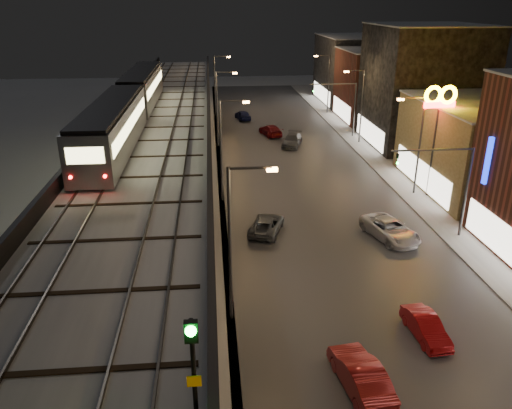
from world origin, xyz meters
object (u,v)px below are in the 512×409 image
car_near_white (361,376)px  car_onc_white (292,141)px  rail_signal (192,352)px  car_far_white (243,115)px  car_mid_silver (267,225)px  subway_train (130,103)px  car_onc_silver (426,328)px  car_mid_dark (271,131)px  car_onc_dark (390,230)px

car_near_white → car_onc_white: size_ratio=0.92×
rail_signal → car_far_white: (5.40, 64.10, -8.11)m
rail_signal → car_mid_silver: rail_signal is taller
subway_train → car_far_white: 32.50m
subway_train → rail_signal: 35.37m
subway_train → car_onc_white: (16.85, 14.24, -7.57)m
rail_signal → car_near_white: rail_signal is taller
car_far_white → car_onc_silver: (6.16, -52.94, -0.11)m
car_mid_silver → car_far_white: (0.77, 39.29, 0.08)m
subway_train → car_mid_dark: bearing=52.8°
subway_train → rail_signal: (6.40, -34.78, 0.53)m
rail_signal → car_onc_silver: rail_signal is taller
car_far_white → car_onc_dark: car_onc_dark is taller
car_near_white → car_onc_silver: 5.66m
car_onc_white → car_mid_dark: bearing=128.7°
car_onc_silver → car_mid_dark: bearing=90.1°
car_near_white → car_far_white: (-1.64, 56.35, -0.04)m
car_mid_dark → car_onc_dark: size_ratio=0.91×
car_far_white → car_onc_silver: size_ratio=1.13×
rail_signal → car_onc_silver: 18.04m
car_far_white → car_onc_dark: (8.30, -41.22, 0.02)m
subway_train → car_onc_white: size_ratio=6.95×
car_onc_silver → car_onc_dark: bearing=75.6°
car_near_white → car_onc_white: (3.42, 41.27, -0.03)m
car_near_white → car_mid_silver: bearing=-89.7°
rail_signal → subway_train: bearing=100.4°
car_onc_dark → car_onc_silver: bearing=-117.0°
car_far_white → car_onc_dark: 42.04m
car_mid_dark → car_onc_white: size_ratio=0.97×
car_mid_silver → subway_train: bearing=-23.0°
rail_signal → car_near_white: size_ratio=0.68×
subway_train → car_onc_dark: size_ratio=6.52×
car_far_white → car_onc_white: bearing=97.2°
car_onc_dark → car_onc_white: 26.33m
car_near_white → car_onc_silver: bearing=-150.7°
car_mid_dark → car_onc_white: bearing=96.4°
car_near_white → car_mid_silver: size_ratio=1.01×
car_onc_dark → car_near_white: bearing=-130.4°
car_near_white → car_mid_dark: (1.39, 46.59, -0.06)m
rail_signal → car_mid_dark: 55.59m
car_near_white → car_onc_dark: car_near_white is taller
rail_signal → car_onc_dark: (13.69, 22.89, -8.09)m
rail_signal → car_mid_dark: rail_signal is taller
subway_train → car_near_white: 31.11m
car_mid_silver → car_onc_dark: 9.27m
car_onc_dark → subway_train: bearing=132.7°
rail_signal → car_mid_silver: (4.62, 24.82, -8.19)m
car_mid_silver → car_far_white: size_ratio=1.08×
car_onc_silver → car_onc_white: (-1.10, 37.85, 0.11)m
car_mid_dark → car_onc_silver: bearing=79.7°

